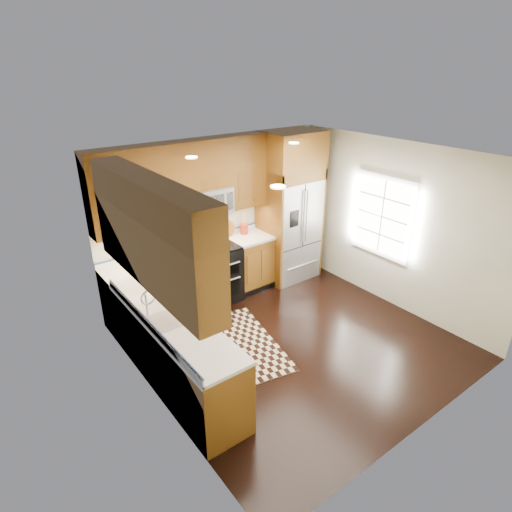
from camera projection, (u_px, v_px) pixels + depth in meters
ground at (293, 341)px, 6.06m from camera, size 4.00×4.00×0.00m
wall_back at (215, 217)px, 6.97m from camera, size 4.00×0.02×2.60m
wall_left at (152, 307)px, 4.43m from camera, size 0.02×4.00×2.60m
wall_right at (393, 226)px, 6.61m from camera, size 0.02×4.00×2.60m
window at (382, 216)px, 6.70m from camera, size 0.04×1.10×1.30m
base_cabinets at (183, 315)px, 5.86m from camera, size 2.85×3.00×0.90m
countertop at (186, 279)px, 5.82m from camera, size 2.86×3.01×0.04m
upper_cabinets at (173, 200)px, 5.38m from camera, size 2.85×3.00×1.15m
range at (214, 274)px, 6.94m from camera, size 0.76×0.67×0.95m
microwave at (207, 202)px, 6.54m from camera, size 0.76×0.40×0.42m
refrigerator at (290, 208)px, 7.41m from camera, size 0.98×0.75×2.60m
sink_faucet at (168, 314)px, 4.87m from camera, size 0.54×0.44×0.37m
rug at (238, 345)px, 5.98m from camera, size 1.32×1.84×0.01m
knife_block at (187, 246)px, 6.47m from camera, size 0.15×0.18×0.31m
utensil_crock at (244, 227)px, 7.22m from camera, size 0.16×0.16×0.37m
cutting_board at (227, 235)px, 7.18m from camera, size 0.36×0.36×0.02m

